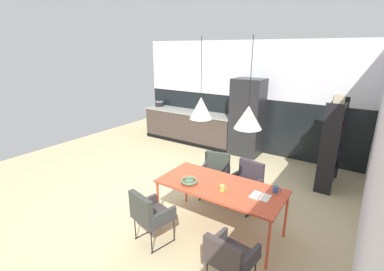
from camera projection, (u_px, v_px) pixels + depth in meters
ground_plane at (164, 202)px, 4.87m from camera, size 8.93×8.93×0.00m
back_wall_splashback_dark at (243, 123)px, 7.33m from camera, size 6.09×0.12×1.40m
back_wall_panel_upper at (246, 69)px, 6.91m from camera, size 6.09×0.12×1.40m
side_wall_right at (381, 169)px, 2.87m from camera, size 0.12×6.87×2.81m
kitchen_counter at (189, 126)px, 7.93m from camera, size 2.77×0.63×0.90m
refrigerator_column at (247, 118)px, 6.84m from camera, size 0.75×0.60×1.92m
dining_table at (220, 188)px, 3.94m from camera, size 1.81×0.83×0.74m
armchair_by_stool at (247, 180)px, 4.60m from camera, size 0.56×0.55×0.81m
armchair_near_window at (229, 255)px, 2.97m from camera, size 0.53×0.52×0.71m
armchair_head_of_table at (215, 170)px, 4.94m from camera, size 0.56×0.56×0.81m
armchair_facing_counter at (149, 212)px, 3.71m from camera, size 0.57×0.57×0.79m
fruit_bowl at (189, 181)px, 3.96m from camera, size 0.25×0.25×0.07m
open_book at (260, 196)px, 3.62m from camera, size 0.25×0.21×0.02m
mug_white_ceramic at (276, 189)px, 3.72m from camera, size 0.11×0.07×0.09m
mug_tall_blue at (222, 188)px, 3.76m from camera, size 0.11×0.07×0.09m
cooking_pot at (159, 104)px, 8.45m from camera, size 0.26×0.26×0.17m
bottle_spice_small at (201, 110)px, 7.46m from camera, size 0.06×0.06×0.25m
bottle_oil_tall at (230, 111)px, 7.30m from camera, size 0.07×0.07×0.26m
open_shelf_unit at (332, 141)px, 5.24m from camera, size 0.30×0.90×1.82m
pendant_lamp_over_table_near at (201, 108)px, 3.81m from camera, size 0.32×0.32×1.10m
pendant_lamp_over_table_far at (248, 117)px, 3.40m from camera, size 0.35×0.35×1.11m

